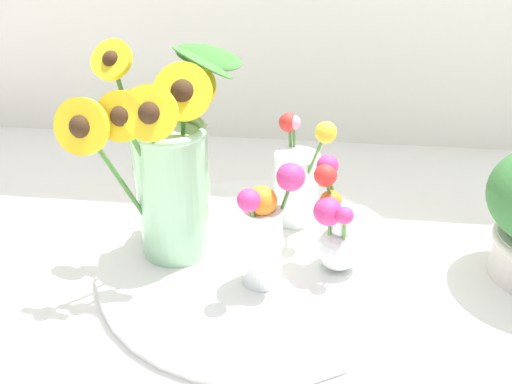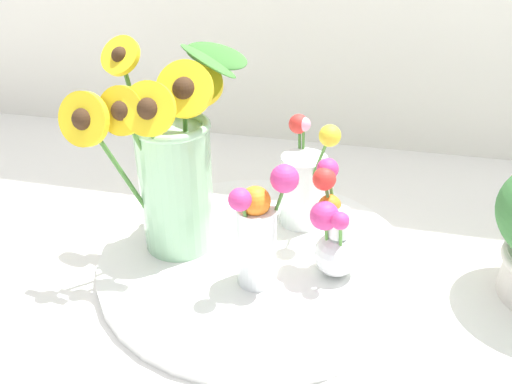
{
  "view_description": "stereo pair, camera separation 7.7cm",
  "coord_description": "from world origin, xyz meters",
  "px_view_note": "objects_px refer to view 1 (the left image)",
  "views": [
    {
      "loc": [
        0.04,
        -0.62,
        0.52
      ],
      "look_at": [
        -0.04,
        0.05,
        0.14
      ],
      "focal_mm": 35.0,
      "sensor_mm": 36.0,
      "label": 1
    },
    {
      "loc": [
        0.11,
        -0.6,
        0.52
      ],
      "look_at": [
        -0.04,
        0.05,
        0.14
      ],
      "focal_mm": 35.0,
      "sensor_mm": 36.0,
      "label": 2
    }
  ],
  "objects_px": {
    "vase_bulb_right": "(335,228)",
    "vase_small_back": "(297,181)",
    "serving_tray": "(256,258)",
    "mason_jar_sunflowers": "(170,171)",
    "vase_small_center": "(264,231)"
  },
  "relations": [
    {
      "from": "mason_jar_sunflowers",
      "to": "vase_small_center",
      "type": "xyz_separation_m",
      "value": [
        0.15,
        -0.07,
        -0.05
      ]
    },
    {
      "from": "mason_jar_sunflowers",
      "to": "vase_small_center",
      "type": "distance_m",
      "value": 0.18
    },
    {
      "from": "mason_jar_sunflowers",
      "to": "vase_small_center",
      "type": "height_order",
      "value": "mason_jar_sunflowers"
    },
    {
      "from": "mason_jar_sunflowers",
      "to": "vase_small_back",
      "type": "bearing_deg",
      "value": 30.46
    },
    {
      "from": "serving_tray",
      "to": "vase_small_back",
      "type": "relative_size",
      "value": 2.42
    },
    {
      "from": "mason_jar_sunflowers",
      "to": "vase_small_center",
      "type": "relative_size",
      "value": 1.71
    },
    {
      "from": "serving_tray",
      "to": "vase_bulb_right",
      "type": "height_order",
      "value": "vase_bulb_right"
    },
    {
      "from": "serving_tray",
      "to": "vase_small_back",
      "type": "bearing_deg",
      "value": 62.35
    },
    {
      "from": "vase_small_center",
      "to": "mason_jar_sunflowers",
      "type": "bearing_deg",
      "value": 155.02
    },
    {
      "from": "mason_jar_sunflowers",
      "to": "vase_small_center",
      "type": "bearing_deg",
      "value": -24.98
    },
    {
      "from": "vase_bulb_right",
      "to": "vase_small_back",
      "type": "bearing_deg",
      "value": 115.61
    },
    {
      "from": "serving_tray",
      "to": "mason_jar_sunflowers",
      "type": "bearing_deg",
      "value": -179.84
    },
    {
      "from": "mason_jar_sunflowers",
      "to": "vase_bulb_right",
      "type": "xyz_separation_m",
      "value": [
        0.26,
        -0.02,
        -0.07
      ]
    },
    {
      "from": "vase_bulb_right",
      "to": "vase_small_back",
      "type": "xyz_separation_m",
      "value": [
        -0.07,
        0.14,
        0.0
      ]
    },
    {
      "from": "serving_tray",
      "to": "vase_small_center",
      "type": "xyz_separation_m",
      "value": [
        0.02,
        -0.07,
        0.1
      ]
    }
  ]
}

